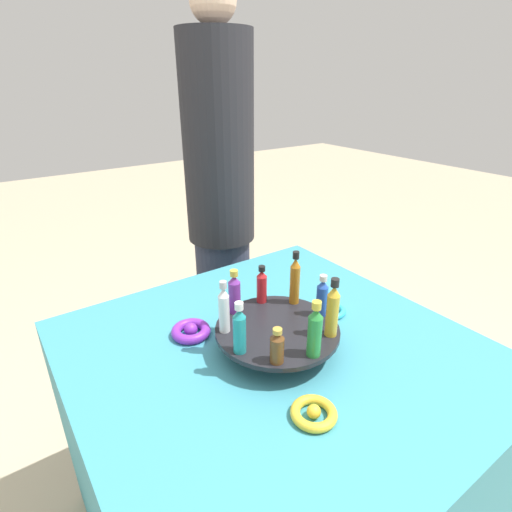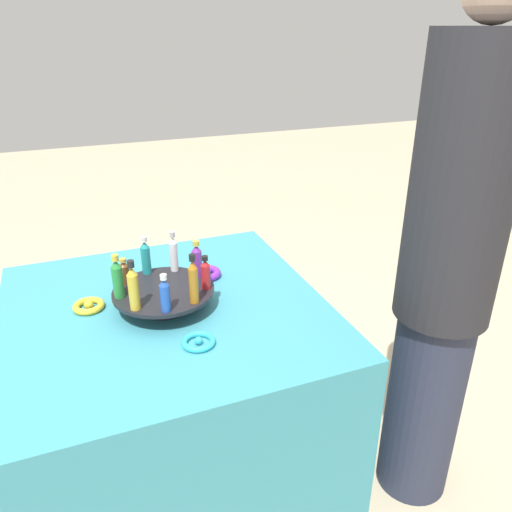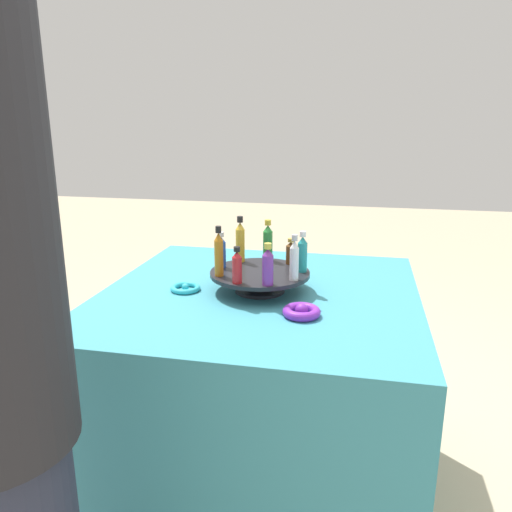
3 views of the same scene
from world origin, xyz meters
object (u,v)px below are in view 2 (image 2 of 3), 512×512
bottle_green (118,278)px  ribbon_bow_purple (206,273)px  person_figure (447,272)px  bottle_red (206,274)px  display_stand (164,294)px  bottle_purple (197,260)px  bottle_brown (124,272)px  bottle_teal (146,257)px  bottle_clear (174,253)px  bottle_blue (165,294)px  bottle_gold (133,287)px  bottle_amber (193,281)px  ribbon_bow_teal (198,342)px  ribbon_bow_gold (89,306)px

bottle_green → ribbon_bow_purple: bearing=-63.2°
bottle_green → person_figure: person_figure is taller
bottle_red → ribbon_bow_purple: (0.19, -0.05, -0.10)m
display_stand → bottle_purple: 0.15m
bottle_brown → bottle_green: bearing=161.4°
display_stand → bottle_teal: bottle_teal is taller
bottle_red → bottle_teal: bottle_teal is taller
bottle_clear → bottle_brown: bottle_clear is taller
ribbon_bow_purple → bottle_clear: bearing=108.3°
bottle_brown → bottle_blue: size_ratio=0.74×
bottle_purple → bottle_gold: (-0.13, 0.22, 0.01)m
bottle_red → bottle_purple: 0.09m
bottle_purple → bottle_amber: bottle_amber is taller
bottle_brown → ribbon_bow_teal: size_ratio=0.90×
bottle_brown → bottle_blue: (-0.21, -0.08, 0.01)m
bottle_purple → bottle_clear: bottle_clear is taller
bottle_red → bottle_purple: bottle_purple is taller
display_stand → bottle_red: size_ratio=2.87×
bottle_brown → ribbon_bow_purple: size_ratio=0.81×
bottle_teal → bottle_purple: bearing=-118.6°
ribbon_bow_purple → person_figure: person_figure is taller
display_stand → person_figure: 0.86m
bottle_clear → bottle_amber: size_ratio=0.89×
ribbon_bow_gold → person_figure: (-0.39, -1.02, 0.11)m
bottle_brown → bottle_amber: 0.26m
bottle_green → ribbon_bow_purple: bottle_green is taller
bottle_teal → bottle_amber: (-0.24, -0.09, 0.01)m
bottle_brown → bottle_blue: bearing=-158.6°
bottle_amber → person_figure: person_figure is taller
bottle_blue → ribbon_bow_gold: 0.31m
bottle_green → person_figure: (-0.31, -0.93, -0.01)m
bottle_blue → bottle_green: bearing=41.4°
ribbon_bow_gold → bottle_red: bearing=-109.1°
bottle_blue → ribbon_bow_teal: 0.16m
bottle_brown → ribbon_bow_purple: bottle_brown is taller
display_stand → bottle_red: (-0.04, -0.12, 0.07)m
bottle_clear → bottle_blue: 0.26m
person_figure → ribbon_bow_teal: bearing=15.1°
ribbon_bow_purple → bottle_teal: bearing=96.9°
bottle_teal → bottle_blue: (-0.26, -0.01, -0.01)m
bottle_clear → ribbon_bow_gold: bottle_clear is taller
bottle_red → display_stand: bearing=71.4°
bottle_clear → ribbon_bow_gold: 0.31m
bottle_brown → bottle_blue: bottle_blue is taller
bottle_red → ribbon_bow_gold: (0.12, 0.35, -0.10)m
bottle_gold → person_figure: 0.93m
ribbon_bow_gold → ribbon_bow_teal: (-0.31, -0.26, -0.00)m
bottle_brown → bottle_gold: (-0.17, -0.00, 0.03)m
bottle_green → bottle_amber: bearing=-118.6°
bottle_gold → bottle_teal: bearing=-18.6°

